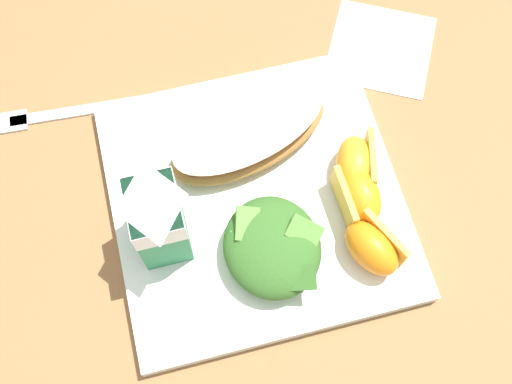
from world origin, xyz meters
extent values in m
plane|color=olive|center=(0.00, 0.00, 0.00)|extent=(3.00, 3.00, 0.00)
cube|color=white|center=(0.00, 0.00, 0.01)|extent=(0.28, 0.28, 0.02)
ellipsoid|color=#A87038|center=(0.06, -0.01, 0.03)|extent=(0.12, 0.19, 0.03)
ellipsoid|color=#B22D19|center=(0.06, -0.01, 0.04)|extent=(0.11, 0.17, 0.01)
ellipsoid|color=beige|center=(0.06, -0.01, 0.05)|extent=(0.12, 0.18, 0.01)
ellipsoid|color=#336023|center=(-0.06, 0.00, 0.04)|extent=(0.10, 0.09, 0.04)
cube|color=#5B8E3D|center=(-0.04, 0.02, 0.05)|extent=(0.03, 0.04, 0.02)
cube|color=#336023|center=(-0.10, -0.01, 0.05)|extent=(0.03, 0.04, 0.01)
cube|color=#5B8E3D|center=(-0.06, -0.03, 0.05)|extent=(0.03, 0.04, 0.02)
cube|color=#5B8E3D|center=(-0.04, 0.02, 0.05)|extent=(0.04, 0.03, 0.01)
cube|color=#2D8451|center=(-0.02, 0.09, 0.06)|extent=(0.06, 0.04, 0.09)
cube|color=white|center=(-0.02, 0.09, 0.09)|extent=(0.06, 0.04, 0.03)
pyramid|color=white|center=(-0.02, 0.09, 0.12)|extent=(0.06, 0.04, 0.02)
ellipsoid|color=orange|center=(-0.08, -0.09, 0.04)|extent=(0.07, 0.06, 0.04)
cube|color=gold|center=(-0.08, -0.10, 0.04)|extent=(0.05, 0.03, 0.03)
ellipsoid|color=orange|center=(-0.03, -0.09, 0.04)|extent=(0.06, 0.04, 0.04)
cube|color=gold|center=(-0.03, -0.08, 0.04)|extent=(0.06, 0.01, 0.03)
ellipsoid|color=orange|center=(0.00, -0.10, 0.04)|extent=(0.07, 0.05, 0.04)
cube|color=gold|center=(0.00, -0.11, 0.04)|extent=(0.06, 0.02, 0.03)
cube|color=white|center=(0.14, -0.18, 0.00)|extent=(0.15, 0.15, 0.00)
cube|color=silver|center=(0.15, 0.15, 0.00)|extent=(0.02, 0.17, 0.01)
cube|color=silver|center=(0.15, 0.23, 0.00)|extent=(0.03, 0.04, 0.01)
camera|label=1|loc=(-0.23, 0.06, 0.59)|focal=44.32mm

